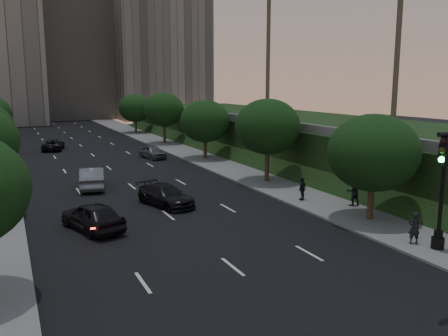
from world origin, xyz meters
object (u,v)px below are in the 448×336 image
sedan_mid_left (92,178)px  pedestrian_c (302,189)px  pedestrian_a (414,228)px  pedestrian_b (353,191)px  sedan_near_right (166,196)px  sedan_far_left (53,145)px  sedan_far_right (152,152)px  street_lamp (441,198)px  sedan_near_left (92,216)px

sedan_mid_left → pedestrian_c: (12.16, -10.20, 0.10)m
pedestrian_a → pedestrian_b: bearing=-86.3°
sedan_near_right → sedan_far_left: bearing=81.3°
sedan_far_right → pedestrian_b: size_ratio=2.24×
street_lamp → pedestrian_a: bearing=115.0°
sedan_mid_left → sedan_far_right: size_ratio=1.19×
sedan_far_left → sedan_far_right: (9.03, -10.86, 0.05)m
street_lamp → sedan_mid_left: 24.49m
sedan_far_right → pedestrian_b: pedestrian_b is taller
sedan_near_left → sedan_far_left: (1.04, 33.92, -0.14)m
sedan_near_left → pedestrian_c: (13.90, 0.48, 0.13)m
sedan_near_left → sedan_mid_left: bearing=-117.0°
sedan_near_left → sedan_far_right: bearing=-131.4°
sedan_far_left → pedestrian_b: bearing=125.2°
sedan_far_right → pedestrian_b: bearing=-85.9°
sedan_far_left → sedan_mid_left: bearing=104.3°
sedan_far_right → pedestrian_c: (3.83, -22.58, 0.21)m
sedan_near_right → pedestrian_b: 12.11m
sedan_far_right → sedan_mid_left: bearing=-133.3°
street_lamp → pedestrian_a: street_lamp is taller
sedan_far_right → pedestrian_c: pedestrian_c is taller
pedestrian_c → sedan_near_right: bearing=-47.4°
sedan_mid_left → sedan_far_left: (-0.69, 23.24, -0.16)m
sedan_far_left → pedestrian_c: bearing=123.6°
sedan_near_left → pedestrian_c: bearing=164.2°
street_lamp → sedan_far_left: bearing=106.8°
pedestrian_c → sedan_far_left: bearing=-97.9°
sedan_near_right → sedan_far_right: size_ratio=1.14×
sedan_far_left → sedan_far_right: sedan_far_right is taller
sedan_far_left → sedan_far_right: size_ratio=1.14×
pedestrian_c → sedan_near_left: bearing=-27.0°
sedan_far_right → pedestrian_b: 25.82m
sedan_near_left → sedan_mid_left: 10.82m
street_lamp → sedan_mid_left: street_lamp is taller
sedan_near_right → sedan_far_right: (4.85, 19.69, 0.02)m
sedan_mid_left → pedestrian_c: 15.87m
pedestrian_a → sedan_near_left: bearing=-13.0°
sedan_far_left → pedestrian_c: size_ratio=3.07×
sedan_mid_left → pedestrian_c: pedestrian_c is taller
sedan_far_left → sedan_near_left: bearing=100.8°
sedan_near_right → pedestrian_b: bearing=-43.2°
pedestrian_a → pedestrian_b: pedestrian_b is taller
sedan_mid_left → sedan_far_left: sedan_mid_left is taller
sedan_near_left → pedestrian_b: pedestrian_b is taller
sedan_near_right → sedan_far_right: 20.27m
sedan_mid_left → sedan_far_left: bearing=-78.6°
pedestrian_a → sedan_near_right: bearing=-34.9°
street_lamp → sedan_far_right: street_lamp is taller
sedan_far_left → pedestrian_a: bearing=119.2°
street_lamp → sedan_near_left: (-14.36, 10.24, -1.84)m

